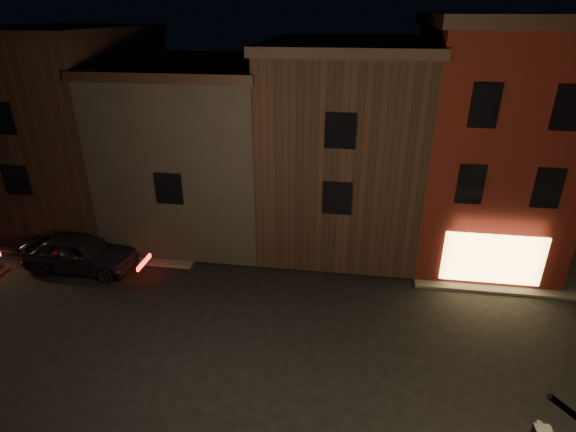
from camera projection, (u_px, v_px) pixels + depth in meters
name	position (u px, v px, depth m)	size (l,w,h in m)	color
ground	(280.00, 357.00, 15.25)	(120.00, 120.00, 0.00)	black
sidewalk_far_left	(75.00, 157.00, 35.91)	(30.00, 30.00, 0.12)	#2D2B28
corner_building	(486.00, 139.00, 20.41)	(6.50, 8.50, 10.50)	#48110C
row_building_a	(343.00, 140.00, 22.46)	(7.30, 10.30, 9.40)	black
row_building_b	(205.00, 144.00, 23.65)	(7.80, 10.30, 8.40)	black
row_building_c	(75.00, 125.00, 24.33)	(7.30, 10.30, 9.90)	black
parked_car_a	(80.00, 252.00, 20.11)	(2.02, 5.01, 1.71)	black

